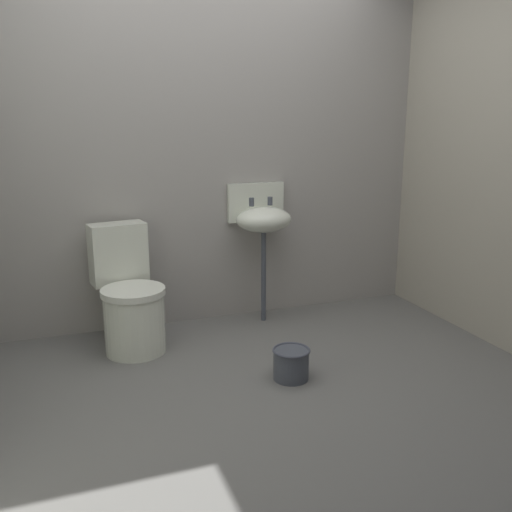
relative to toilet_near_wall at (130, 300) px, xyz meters
The scene contains 5 objects.
ground_plane 1.19m from the toilet_near_wall, 56.08° to the right, with size 3.60×2.99×0.08m, color #61615E.
wall_back 1.14m from the toilet_near_wall, 32.27° to the left, with size 3.60×0.10×2.35m, color #98948F.
toilet_near_wall is the anchor object (origin of this frame).
sink 1.09m from the toilet_near_wall, 10.88° to the left, with size 0.42×0.35×0.99m.
bucket 1.13m from the toilet_near_wall, 44.71° to the right, with size 0.22×0.22×0.18m.
Camera 1 is at (-1.05, -2.56, 1.47)m, focal length 39.76 mm.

